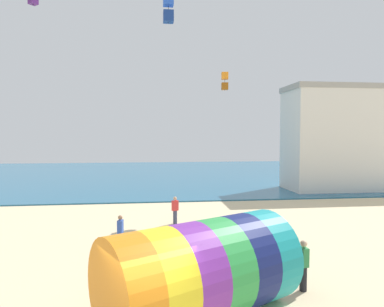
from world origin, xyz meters
The scene contains 8 objects.
sea centered at (0.00, 38.69, 0.05)m, with size 120.00×40.00×0.10m, color #236084.
giant_inflatable_tube centered at (1.52, 1.56, 1.40)m, with size 6.18×5.03×2.81m.
kite_handler centered at (5.20, 2.90, 0.89)m, with size 0.25×0.38×1.73m.
kite_blue_box centered at (1.19, 12.66, 12.71)m, with size 0.61×0.61×1.72m.
kite_orange_box centered at (5.15, 15.24, 8.95)m, with size 0.48×0.48×1.25m.
bystander_near_water centered at (1.52, 12.18, 0.83)m, with size 0.42×0.37×1.63m.
bystander_mid_beach centered at (-1.29, 7.91, 0.80)m, with size 0.28×0.39×1.59m.
promenade_building centered at (19.77, 22.92, 4.97)m, with size 13.78×4.78×9.93m.
Camera 1 is at (0.14, -7.84, 5.22)m, focal length 32.00 mm.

